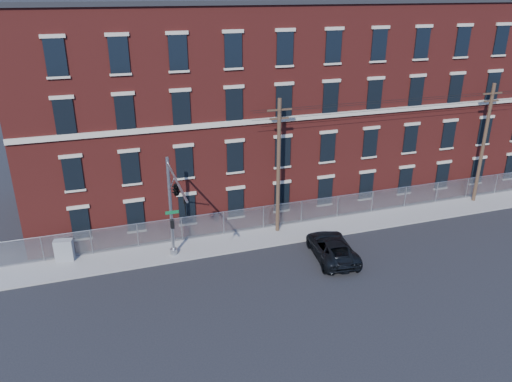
{
  "coord_description": "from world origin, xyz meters",
  "views": [
    {
      "loc": [
        -10.05,
        -25.55,
        17.07
      ],
      "look_at": [
        -0.22,
        4.0,
        4.24
      ],
      "focal_mm": 34.77,
      "sensor_mm": 36.0,
      "label": 1
    }
  ],
  "objects_px": {
    "traffic_signal_mast": "(175,196)",
    "pickup_truck": "(332,248)",
    "utility_pole_near": "(278,165)",
    "utility_cabinet": "(64,250)"
  },
  "relations": [
    {
      "from": "pickup_truck",
      "to": "utility_cabinet",
      "type": "height_order",
      "value": "utility_cabinet"
    },
    {
      "from": "pickup_truck",
      "to": "utility_cabinet",
      "type": "bearing_deg",
      "value": -9.25
    },
    {
      "from": "traffic_signal_mast",
      "to": "pickup_truck",
      "type": "distance_m",
      "value": 11.25
    },
    {
      "from": "utility_pole_near",
      "to": "pickup_truck",
      "type": "bearing_deg",
      "value": -65.48
    },
    {
      "from": "utility_pole_near",
      "to": "utility_cabinet",
      "type": "bearing_deg",
      "value": 178.48
    },
    {
      "from": "utility_pole_near",
      "to": "traffic_signal_mast",
      "type": "bearing_deg",
      "value": -156.86
    },
    {
      "from": "traffic_signal_mast",
      "to": "pickup_truck",
      "type": "bearing_deg",
      "value": -7.39
    },
    {
      "from": "traffic_signal_mast",
      "to": "pickup_truck",
      "type": "relative_size",
      "value": 1.29
    },
    {
      "from": "pickup_truck",
      "to": "utility_cabinet",
      "type": "distance_m",
      "value": 17.95
    },
    {
      "from": "traffic_signal_mast",
      "to": "pickup_truck",
      "type": "xyz_separation_m",
      "value": [
        10.16,
        -1.32,
        -4.64
      ]
    }
  ]
}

